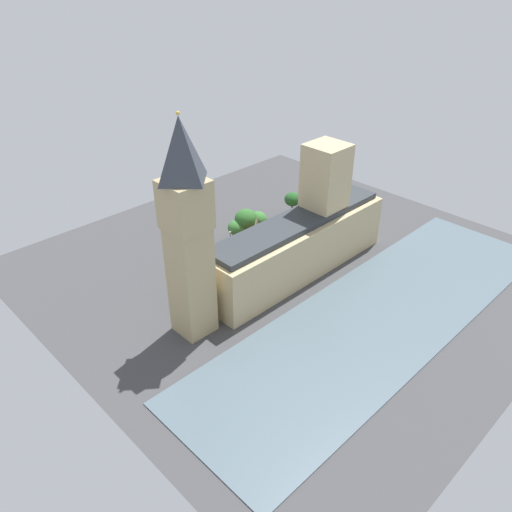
{
  "coord_description": "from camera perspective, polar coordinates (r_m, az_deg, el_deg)",
  "views": [
    {
      "loc": [
        -79.97,
        91.94,
        78.51
      ],
      "look_at": [
        1.0,
        12.63,
        9.02
      ],
      "focal_mm": 35.62,
      "sensor_mm": 36.0,
      "label": 1
    }
  ],
  "objects": [
    {
      "name": "car_white_opposite_hall",
      "position": [
        156.34,
        3.19,
        1.69
      ],
      "size": [
        2.17,
        4.45,
        1.74
      ],
      "rotation": [
        0.0,
        0.0,
        3.08
      ],
      "color": "silver",
      "rests_on": "ground"
    },
    {
      "name": "parliament_building",
      "position": [
        140.13,
        5.2,
        2.1
      ],
      "size": [
        14.2,
        59.63,
        34.38
      ],
      "color": "tan",
      "rests_on": "ground"
    },
    {
      "name": "double_decker_bus_kerbside",
      "position": [
        150.35,
        -0.06,
        1.2
      ],
      "size": [
        2.71,
        10.52,
        4.75
      ],
      "rotation": [
        0.0,
        0.0,
        0.01
      ],
      "color": "red",
      "rests_on": "ground"
    },
    {
      "name": "plane_tree_midblock",
      "position": [
        153.51,
        -1.12,
        4.19
      ],
      "size": [
        6.9,
        6.9,
        11.02
      ],
      "color": "brown",
      "rests_on": "ground"
    },
    {
      "name": "street_lamp_slot_11",
      "position": [
        153.63,
        -2.27,
        2.59
      ],
      "size": [
        0.56,
        0.56,
        6.11
      ],
      "color": "black",
      "rests_on": "ground"
    },
    {
      "name": "car_black_near_tower",
      "position": [
        146.53,
        -2.67,
        -0.51
      ],
      "size": [
        2.02,
        4.62,
        1.74
      ],
      "rotation": [
        0.0,
        0.0,
        3.15
      ],
      "color": "black",
      "rests_on": "ground"
    },
    {
      "name": "river_thames",
      "position": [
        130.62,
        13.78,
        -6.44
      ],
      "size": [
        33.91,
        116.67,
        0.25
      ],
      "primitive_type": "cube",
      "color": "slate",
      "rests_on": "ground"
    },
    {
      "name": "car_yellow_cab_by_river_gate",
      "position": [
        163.86,
        5.73,
        3.07
      ],
      "size": [
        1.97,
        4.54,
        1.74
      ],
      "rotation": [
        0.0,
        0.0,
        3.14
      ],
      "color": "gold",
      "rests_on": "ground"
    },
    {
      "name": "ground_plane",
      "position": [
        144.95,
        3.85,
        -1.36
      ],
      "size": [
        129.63,
        129.63,
        0.0
      ],
      "primitive_type": "plane",
      "color": "#424244"
    },
    {
      "name": "clock_tower",
      "position": [
        108.9,
        -7.74,
        2.96
      ],
      "size": [
        9.11,
        9.11,
        52.18
      ],
      "color": "tan",
      "rests_on": "ground"
    },
    {
      "name": "pedestrian_far_end",
      "position": [
        162.43,
        6.6,
        2.69
      ],
      "size": [
        0.63,
        0.7,
        1.68
      ],
      "rotation": [
        0.0,
        0.0,
        2.65
      ],
      "color": "maroon",
      "rests_on": "ground"
    },
    {
      "name": "plane_tree_slot_10",
      "position": [
        153.23,
        -2.18,
        3.2
      ],
      "size": [
        5.47,
        5.47,
        8.24
      ],
      "color": "brown",
      "rests_on": "ground"
    },
    {
      "name": "plane_tree_trailing",
      "position": [
        157.68,
        0.2,
        4.1
      ],
      "size": [
        5.91,
        5.91,
        8.45
      ],
      "color": "brown",
      "rests_on": "ground"
    },
    {
      "name": "double_decker_bus_corner",
      "position": [
        138.42,
        -5.44,
        -1.89
      ],
      "size": [
        3.01,
        10.6,
        4.75
      ],
      "rotation": [
        0.0,
        0.0,
        -0.04
      ],
      "color": "red",
      "rests_on": "ground"
    },
    {
      "name": "plane_tree_under_trees",
      "position": [
        168.61,
        4.12,
        6.36
      ],
      "size": [
        5.34,
        5.34,
        9.39
      ],
      "color": "brown",
      "rests_on": "ground"
    },
    {
      "name": "pedestrian_leading",
      "position": [
        142.52,
        -1.68,
        -1.6
      ],
      "size": [
        0.57,
        0.47,
        1.53
      ],
      "rotation": [
        0.0,
        0.0,
        4.62
      ],
      "color": "#336B60",
      "rests_on": "ground"
    },
    {
      "name": "street_lamp_slot_12",
      "position": [
        151.55,
        -2.91,
        2.17
      ],
      "size": [
        0.56,
        0.56,
        6.2
      ],
      "color": "black",
      "rests_on": "ground"
    }
  ]
}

